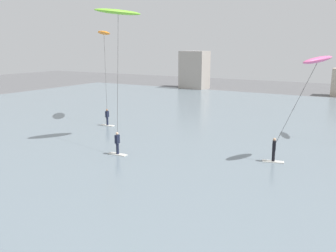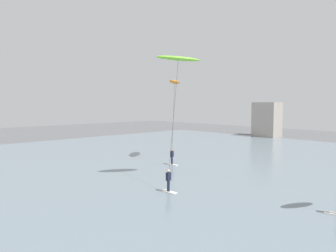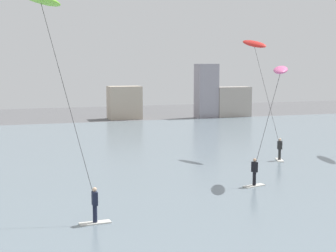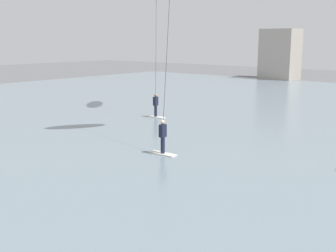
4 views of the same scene
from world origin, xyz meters
TOP-DOWN VIEW (x-y plane):
  - water_bay at (0.00, 30.49)m, footprint 84.00×52.00m
  - kitesurfer_orange at (-14.07, 26.52)m, footprint 4.66×4.60m
  - kitesurfer_lime at (-6.96, 19.85)m, footprint 4.01×5.06m

SIDE VIEW (x-z plane):
  - water_bay at x=0.00m, z-range 0.00..0.10m
  - kitesurfer_orange at x=-14.07m, z-range 3.82..12.99m
  - kitesurfer_lime at x=-6.96m, z-range 4.28..14.63m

